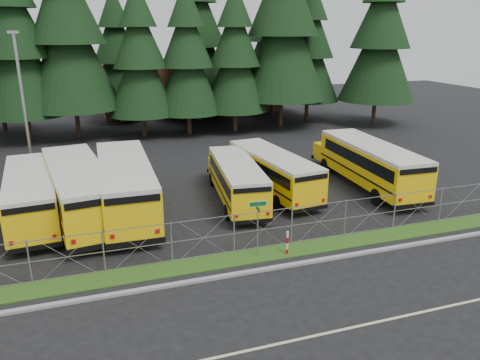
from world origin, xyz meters
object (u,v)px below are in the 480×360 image
bus_6 (271,172)px  street_sign (258,217)px  light_standard (23,102)px  bus_3 (125,187)px  bus_2 (78,191)px  bus_5 (236,181)px  bus_east (367,165)px  striped_bollard (287,243)px  bus_1 (31,197)px

bus_6 → street_sign: (-4.00, -8.30, 0.68)m
street_sign → light_standard: size_ratio=0.28×
bus_3 → light_standard: light_standard is taller
bus_2 → bus_5: bearing=-9.4°
bus_5 → bus_east: 9.29m
bus_5 → bus_east: (9.28, -0.14, 0.23)m
bus_5 → bus_3: bearing=-174.6°
bus_2 → street_sign: (7.90, -7.72, 0.45)m
street_sign → striped_bollard: street_sign is taller
street_sign → bus_2: bearing=135.6°
bus_1 → bus_east: bearing=-6.9°
bus_3 → bus_east: bearing=-0.0°
bus_1 → bus_6: bearing=-4.0°
bus_5 → bus_6: 2.77m
bus_3 → striped_bollard: (6.71, -7.89, -1.00)m
bus_6 → street_sign: street_sign is taller
bus_5 → striped_bollard: 7.75m
bus_1 → bus_5: (11.72, -0.63, -0.12)m
striped_bollard → light_standard: bearing=127.0°
light_standard → bus_3: bearing=-56.4°
striped_bollard → bus_5: bearing=90.5°
bus_1 → street_sign: size_ratio=3.85×
bus_5 → bus_east: bus_east is taller
striped_bollard → light_standard: size_ratio=0.12×
bus_1 → street_sign: (10.36, -8.11, 0.62)m
bus_6 → bus_east: size_ratio=0.89×
bus_3 → street_sign: size_ratio=4.34×
bus_2 → bus_6: bus_2 is taller
bus_2 → bus_5: bus_2 is taller
bus_1 → bus_2: 2.50m
street_sign → bus_6: bearing=64.2°
bus_1 → bus_3: 5.09m
bus_2 → light_standard: 9.86m
bus_6 → bus_east: bearing=-14.4°
street_sign → light_standard: (-10.99, 16.22, 3.47)m
bus_1 → light_standard: light_standard is taller
bus_2 → bus_3: 2.61m
bus_1 → bus_5: size_ratio=1.09×
bus_2 → striped_bollard: bearing=-48.4°
street_sign → striped_bollard: bearing=-9.6°
bus_east → light_standard: (-21.63, 8.89, 3.98)m
street_sign → bus_east: bearing=34.6°
bus_3 → street_sign: 9.31m
bus_2 → bus_east: size_ratio=1.04×
bus_2 → bus_5: (9.26, -0.25, -0.29)m
bus_6 → light_standard: (-15.00, 7.93, 4.15)m
striped_bollard → bus_6: bearing=73.2°
bus_5 → light_standard: 15.71m
bus_3 → bus_east: 15.93m
bus_east → bus_5: bearing=-178.2°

